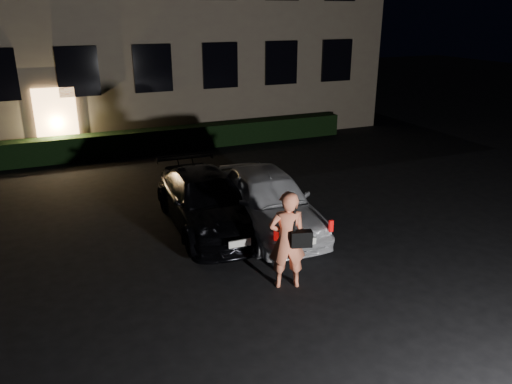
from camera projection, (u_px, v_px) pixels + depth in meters
name	position (u px, v px, depth m)	size (l,w,h in m)	color
ground	(283.00, 282.00, 9.75)	(80.00, 80.00, 0.00)	black
hedge	(160.00, 140.00, 18.67)	(15.00, 0.70, 0.85)	black
sedan	(207.00, 201.00, 12.07)	(1.97, 4.61, 1.30)	black
hatch	(267.00, 199.00, 11.95)	(1.96, 4.40, 1.47)	silver
man	(288.00, 240.00, 9.30)	(0.81, 0.65, 1.93)	#F27F58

